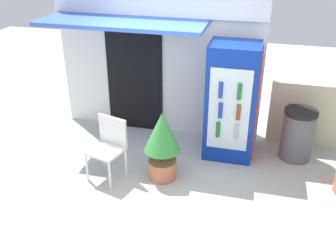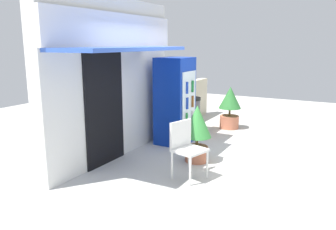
{
  "view_description": "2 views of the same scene",
  "coord_description": "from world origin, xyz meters",
  "px_view_note": "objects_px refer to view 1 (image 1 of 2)",
  "views": [
    {
      "loc": [
        1.22,
        -4.3,
        3.32
      ],
      "look_at": [
        0.03,
        0.42,
        0.91
      ],
      "focal_mm": 40.42,
      "sensor_mm": 36.0,
      "label": 1
    },
    {
      "loc": [
        -5.36,
        -2.18,
        2.13
      ],
      "look_at": [
        -0.31,
        0.59,
        0.89
      ],
      "focal_mm": 35.7,
      "sensor_mm": 36.0,
      "label": 2
    }
  ],
  "objects_px": {
    "plastic_chair": "(109,144)",
    "trash_bin": "(298,134)",
    "drink_cooler": "(232,102)",
    "potted_plant_near_shop": "(162,141)"
  },
  "relations": [
    {
      "from": "plastic_chair",
      "to": "potted_plant_near_shop",
      "type": "xyz_separation_m",
      "value": [
        0.76,
        0.14,
        0.07
      ]
    },
    {
      "from": "drink_cooler",
      "to": "potted_plant_near_shop",
      "type": "bearing_deg",
      "value": -134.07
    },
    {
      "from": "drink_cooler",
      "to": "trash_bin",
      "type": "distance_m",
      "value": 1.17
    },
    {
      "from": "plastic_chair",
      "to": "potted_plant_near_shop",
      "type": "bearing_deg",
      "value": 10.66
    },
    {
      "from": "drink_cooler",
      "to": "plastic_chair",
      "type": "height_order",
      "value": "drink_cooler"
    },
    {
      "from": "potted_plant_near_shop",
      "to": "drink_cooler",
      "type": "bearing_deg",
      "value": 45.93
    },
    {
      "from": "trash_bin",
      "to": "drink_cooler",
      "type": "bearing_deg",
      "value": -172.73
    },
    {
      "from": "plastic_chair",
      "to": "trash_bin",
      "type": "height_order",
      "value": "plastic_chair"
    },
    {
      "from": "drink_cooler",
      "to": "plastic_chair",
      "type": "distance_m",
      "value": 1.97
    },
    {
      "from": "plastic_chair",
      "to": "trash_bin",
      "type": "relative_size",
      "value": 1.09
    }
  ]
}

